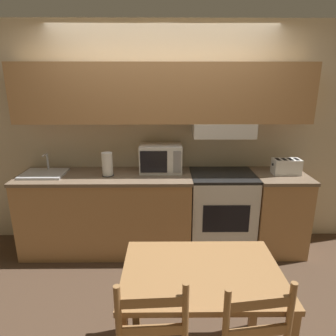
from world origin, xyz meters
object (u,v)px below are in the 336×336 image
stove_range (221,211)px  dining_table (201,286)px  microwave (161,158)px  sink_basin (44,173)px  paper_towel_roll (107,164)px  toaster (286,166)px

stove_range → dining_table: stove_range is taller
stove_range → dining_table: 1.60m
microwave → sink_basin: (-1.29, -0.12, -0.14)m
sink_basin → dining_table: size_ratio=0.46×
sink_basin → paper_towel_roll: size_ratio=1.79×
paper_towel_roll → toaster: bearing=1.0°
paper_towel_roll → dining_table: 1.77m
toaster → paper_towel_roll: size_ratio=1.19×
toaster → sink_basin: (-2.68, -0.00, -0.07)m
microwave → paper_towel_roll: bearing=-165.5°
microwave → paper_towel_roll: 0.60m
stove_range → microwave: size_ratio=1.94×
sink_basin → microwave: bearing=5.3°
microwave → dining_table: size_ratio=0.47×
microwave → sink_basin: 1.30m
microwave → toaster: 1.40m
toaster → dining_table: (-1.11, -1.53, -0.35)m
stove_range → paper_towel_roll: (-1.27, -0.04, 0.59)m
paper_towel_roll → dining_table: (0.86, -1.50, -0.39)m
microwave → sink_basin: microwave is taller
microwave → dining_table: bearing=-80.3°
stove_range → toaster: toaster is taller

